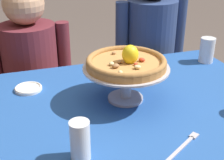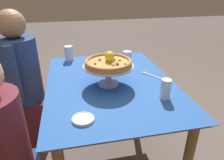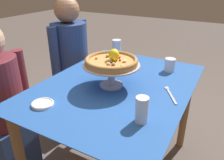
{
  "view_description": "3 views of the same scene",
  "coord_description": "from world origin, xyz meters",
  "px_view_note": "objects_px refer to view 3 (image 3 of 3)",
  "views": [
    {
      "loc": [
        -0.45,
        -1.06,
        1.41
      ],
      "look_at": [
        -0.09,
        0.06,
        0.85
      ],
      "focal_mm": 49.24,
      "sensor_mm": 36.0,
      "label": 1
    },
    {
      "loc": [
        -1.34,
        0.27,
        1.45
      ],
      "look_at": [
        -0.05,
        -0.0,
        0.8
      ],
      "focal_mm": 32.92,
      "sensor_mm": 36.0,
      "label": 2
    },
    {
      "loc": [
        -1.15,
        -0.6,
        1.41
      ],
      "look_at": [
        -0.04,
        0.01,
        0.81
      ],
      "focal_mm": 35.3,
      "sensor_mm": 36.0,
      "label": 3
    }
  ],
  "objects_px": {
    "water_glass_back_right": "(117,48)",
    "side_plate": "(43,104)",
    "pizza": "(112,61)",
    "water_glass_front_right": "(170,66)",
    "pizza_stand": "(111,70)",
    "dinner_fork": "(170,94)",
    "diner_right": "(72,68)",
    "diner_left": "(2,110)",
    "water_glass_front_left": "(142,111)"
  },
  "relations": [
    {
      "from": "water_glass_front_left",
      "to": "diner_right",
      "type": "relative_size",
      "value": 0.11
    },
    {
      "from": "water_glass_back_right",
      "to": "diner_right",
      "type": "height_order",
      "value": "diner_right"
    },
    {
      "from": "pizza_stand",
      "to": "water_glass_front_left",
      "type": "relative_size",
      "value": 2.68
    },
    {
      "from": "pizza",
      "to": "water_glass_front_left",
      "type": "xyz_separation_m",
      "value": [
        -0.27,
        -0.31,
        -0.11
      ]
    },
    {
      "from": "pizza",
      "to": "diner_right",
      "type": "distance_m",
      "value": 0.87
    },
    {
      "from": "water_glass_back_right",
      "to": "water_glass_front_right",
      "type": "xyz_separation_m",
      "value": [
        -0.15,
        -0.52,
        -0.02
      ]
    },
    {
      "from": "pizza_stand",
      "to": "diner_right",
      "type": "distance_m",
      "value": 0.84
    },
    {
      "from": "pizza_stand",
      "to": "diner_left",
      "type": "relative_size",
      "value": 0.3
    },
    {
      "from": "side_plate",
      "to": "water_glass_back_right",
      "type": "bearing_deg",
      "value": 2.88
    },
    {
      "from": "pizza",
      "to": "water_glass_front_right",
      "type": "bearing_deg",
      "value": -31.24
    },
    {
      "from": "water_glass_back_right",
      "to": "diner_right",
      "type": "bearing_deg",
      "value": 109.31
    },
    {
      "from": "pizza",
      "to": "side_plate",
      "type": "height_order",
      "value": "pizza"
    },
    {
      "from": "water_glass_front_right",
      "to": "diner_right",
      "type": "bearing_deg",
      "value": 89.97
    },
    {
      "from": "water_glass_back_right",
      "to": "side_plate",
      "type": "height_order",
      "value": "water_glass_back_right"
    },
    {
      "from": "side_plate",
      "to": "dinner_fork",
      "type": "height_order",
      "value": "side_plate"
    },
    {
      "from": "pizza_stand",
      "to": "pizza",
      "type": "distance_m",
      "value": 0.06
    },
    {
      "from": "diner_left",
      "to": "diner_right",
      "type": "relative_size",
      "value": 0.93
    },
    {
      "from": "water_glass_front_right",
      "to": "side_plate",
      "type": "height_order",
      "value": "water_glass_front_right"
    },
    {
      "from": "water_glass_back_right",
      "to": "water_glass_front_right",
      "type": "distance_m",
      "value": 0.54
    },
    {
      "from": "pizza",
      "to": "side_plate",
      "type": "relative_size",
      "value": 2.68
    },
    {
      "from": "water_glass_front_right",
      "to": "diner_left",
      "type": "relative_size",
      "value": 0.08
    },
    {
      "from": "water_glass_front_right",
      "to": "diner_left",
      "type": "xyz_separation_m",
      "value": [
        -0.77,
        0.94,
        -0.24
      ]
    },
    {
      "from": "water_glass_front_left",
      "to": "side_plate",
      "type": "relative_size",
      "value": 1.09
    },
    {
      "from": "water_glass_back_right",
      "to": "side_plate",
      "type": "xyz_separation_m",
      "value": [
        -0.96,
        -0.05,
        -0.05
      ]
    },
    {
      "from": "diner_left",
      "to": "diner_right",
      "type": "distance_m",
      "value": 0.78
    },
    {
      "from": "water_glass_front_right",
      "to": "dinner_fork",
      "type": "height_order",
      "value": "water_glass_front_right"
    },
    {
      "from": "water_glass_front_right",
      "to": "diner_right",
      "type": "distance_m",
      "value": 0.96
    },
    {
      "from": "pizza_stand",
      "to": "pizza",
      "type": "xyz_separation_m",
      "value": [
        0.0,
        -0.0,
        0.06
      ]
    },
    {
      "from": "pizza",
      "to": "diner_right",
      "type": "relative_size",
      "value": 0.26
    },
    {
      "from": "pizza",
      "to": "diner_right",
      "type": "bearing_deg",
      "value": 57.91
    },
    {
      "from": "diner_left",
      "to": "diner_right",
      "type": "bearing_deg",
      "value": -0.25
    },
    {
      "from": "water_glass_back_right",
      "to": "water_glass_front_left",
      "type": "xyz_separation_m",
      "value": [
        -0.84,
        -0.58,
        -0.0
      ]
    },
    {
      "from": "pizza_stand",
      "to": "water_glass_front_right",
      "type": "bearing_deg",
      "value": -31.3
    },
    {
      "from": "pizza",
      "to": "water_glass_back_right",
      "type": "height_order",
      "value": "pizza"
    },
    {
      "from": "pizza",
      "to": "dinner_fork",
      "type": "distance_m",
      "value": 0.41
    },
    {
      "from": "water_glass_front_left",
      "to": "water_glass_back_right",
      "type": "bearing_deg",
      "value": 34.66
    },
    {
      "from": "pizza_stand",
      "to": "pizza",
      "type": "height_order",
      "value": "pizza"
    },
    {
      "from": "water_glass_front_right",
      "to": "dinner_fork",
      "type": "distance_m",
      "value": 0.37
    },
    {
      "from": "water_glass_back_right",
      "to": "diner_left",
      "type": "relative_size",
      "value": 0.12
    },
    {
      "from": "pizza_stand",
      "to": "pizza",
      "type": "relative_size",
      "value": 1.09
    },
    {
      "from": "pizza",
      "to": "water_glass_front_left",
      "type": "bearing_deg",
      "value": -130.45
    },
    {
      "from": "water_glass_back_right",
      "to": "diner_left",
      "type": "bearing_deg",
      "value": 155.66
    },
    {
      "from": "side_plate",
      "to": "dinner_fork",
      "type": "bearing_deg",
      "value": -51.77
    },
    {
      "from": "water_glass_back_right",
      "to": "dinner_fork",
      "type": "xyz_separation_m",
      "value": [
        -0.5,
        -0.63,
        -0.06
      ]
    },
    {
      "from": "side_plate",
      "to": "diner_right",
      "type": "distance_m",
      "value": 0.95
    },
    {
      "from": "dinner_fork",
      "to": "diner_right",
      "type": "height_order",
      "value": "diner_right"
    },
    {
      "from": "dinner_fork",
      "to": "pizza_stand",
      "type": "bearing_deg",
      "value": 100.72
    },
    {
      "from": "pizza_stand",
      "to": "water_glass_front_right",
      "type": "relative_size",
      "value": 3.67
    },
    {
      "from": "side_plate",
      "to": "pizza",
      "type": "bearing_deg",
      "value": -29.16
    },
    {
      "from": "dinner_fork",
      "to": "water_glass_front_right",
      "type": "bearing_deg",
      "value": 16.67
    }
  ]
}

